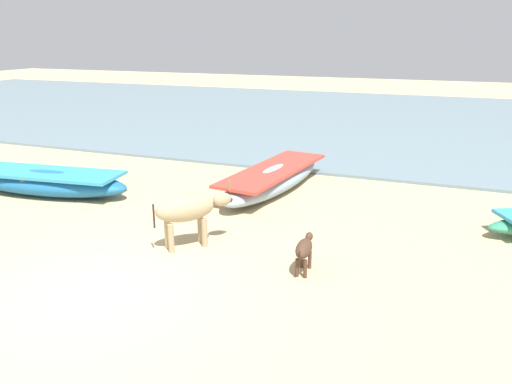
# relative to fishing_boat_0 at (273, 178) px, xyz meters

# --- Properties ---
(ground) EXTENTS (80.00, 80.00, 0.00)m
(ground) POSITION_rel_fishing_boat_0_xyz_m (-0.78, -5.93, -0.31)
(ground) COLOR tan
(sea_water) EXTENTS (60.00, 20.00, 0.08)m
(sea_water) POSITION_rel_fishing_boat_0_xyz_m (-0.78, 11.80, -0.27)
(sea_water) COLOR slate
(sea_water) RESTS_ON ground
(fishing_boat_0) EXTENTS (1.76, 4.62, 0.77)m
(fishing_boat_0) POSITION_rel_fishing_boat_0_xyz_m (0.00, 0.00, 0.00)
(fishing_boat_0) COLOR #8CA5B7
(fishing_boat_0) RESTS_ON ground
(fishing_boat_4) EXTENTS (4.27, 1.65, 0.78)m
(fishing_boat_4) POSITION_rel_fishing_boat_0_xyz_m (-4.97, -2.27, 0.00)
(fishing_boat_4) COLOR #1E669E
(fishing_boat_4) RESTS_ON ground
(cow_adult_dun) EXTENTS (1.22, 1.25, 0.97)m
(cow_adult_dun) POSITION_rel_fishing_boat_0_xyz_m (-0.29, -3.84, 0.39)
(cow_adult_dun) COLOR tan
(cow_adult_dun) RESTS_ON ground
(calf_near_dark) EXTENTS (0.29, 0.86, 0.56)m
(calf_near_dark) POSITION_rel_fishing_boat_0_xyz_m (1.95, -4.07, 0.09)
(calf_near_dark) COLOR #4C3323
(calf_near_dark) RESTS_ON ground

